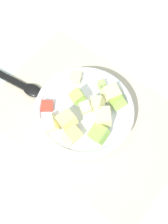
% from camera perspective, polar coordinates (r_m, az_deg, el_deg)
% --- Properties ---
extents(ground_plane, '(2.40, 2.40, 0.00)m').
position_cam_1_polar(ground_plane, '(0.82, 0.99, -1.24)').
color(ground_plane, silver).
extents(placemat, '(0.50, 0.35, 0.01)m').
position_cam_1_polar(placemat, '(0.81, 0.99, -1.15)').
color(placemat, '#BCB299').
rests_on(placemat, ground_plane).
extents(salad_bowl, '(0.25, 0.25, 0.11)m').
position_cam_1_polar(salad_bowl, '(0.78, 0.03, -0.19)').
color(salad_bowl, white).
rests_on(salad_bowl, placemat).
extents(serving_spoon, '(0.20, 0.06, 0.01)m').
position_cam_1_polar(serving_spoon, '(0.87, -11.54, 4.96)').
color(serving_spoon, black).
rests_on(serving_spoon, placemat).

